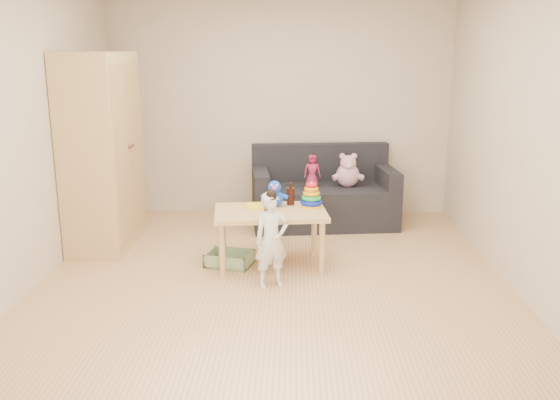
{
  "coord_description": "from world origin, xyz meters",
  "views": [
    {
      "loc": [
        0.17,
        -4.79,
        1.93
      ],
      "look_at": [
        0.05,
        0.25,
        0.65
      ],
      "focal_mm": 38.0,
      "sensor_mm": 36.0,
      "label": 1
    }
  ],
  "objects_px": {
    "play_table": "(270,238)",
    "toddler": "(272,241)",
    "wardrobe": "(102,151)",
    "sofa": "(324,206)"
  },
  "relations": [
    {
      "from": "sofa",
      "to": "wardrobe",
      "type": "bearing_deg",
      "value": -168.25
    },
    {
      "from": "sofa",
      "to": "toddler",
      "type": "xyz_separation_m",
      "value": [
        -0.52,
        -1.82,
        0.17
      ]
    },
    {
      "from": "wardrobe",
      "to": "sofa",
      "type": "distance_m",
      "value": 2.46
    },
    {
      "from": "wardrobe",
      "to": "toddler",
      "type": "bearing_deg",
      "value": -32.32
    },
    {
      "from": "play_table",
      "to": "wardrobe",
      "type": "bearing_deg",
      "value": 160.52
    },
    {
      "from": "sofa",
      "to": "play_table",
      "type": "distance_m",
      "value": 1.44
    },
    {
      "from": "play_table",
      "to": "toddler",
      "type": "relative_size",
      "value": 1.27
    },
    {
      "from": "wardrobe",
      "to": "play_table",
      "type": "xyz_separation_m",
      "value": [
        1.68,
        -0.6,
        -0.69
      ]
    },
    {
      "from": "wardrobe",
      "to": "toddler",
      "type": "distance_m",
      "value": 2.1
    },
    {
      "from": "sofa",
      "to": "toddler",
      "type": "height_order",
      "value": "toddler"
    }
  ]
}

